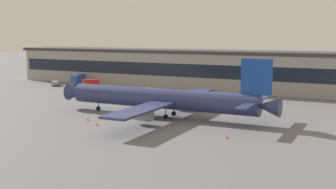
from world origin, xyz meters
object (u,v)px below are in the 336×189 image
at_px(traffic_cone_2, 227,137).
at_px(traffic_cone_3, 88,119).
at_px(airliner, 164,99).
at_px(stair_truck, 91,84).
at_px(catering_truck, 78,79).
at_px(traffic_cone_1, 97,124).
at_px(traffic_cone_0, 170,126).
at_px(pushback_tractor, 55,83).
at_px(follow_me_car, 147,90).
at_px(belt_loader, 231,96).

distance_m(traffic_cone_2, traffic_cone_3, 35.28).
height_order(airliner, stair_truck, airliner).
height_order(catering_truck, traffic_cone_1, catering_truck).
bearing_deg(traffic_cone_0, airliner, 123.13).
distance_m(stair_truck, traffic_cone_0, 71.65).
relative_size(catering_truck, pushback_tractor, 1.38).
height_order(follow_me_car, traffic_cone_3, follow_me_car).
distance_m(pushback_tractor, traffic_cone_0, 87.65).
height_order(belt_loader, pushback_tractor, belt_loader).
relative_size(belt_loader, follow_me_car, 1.50).
xyz_separation_m(stair_truck, belt_loader, (54.77, -1.55, -0.83)).
bearing_deg(traffic_cone_3, belt_loader, 66.62).
height_order(catering_truck, traffic_cone_2, catering_truck).
height_order(follow_me_car, traffic_cone_0, follow_me_car).
xyz_separation_m(stair_truck, pushback_tractor, (-18.63, 1.53, -0.93)).
relative_size(follow_me_car, pushback_tractor, 0.82).
relative_size(belt_loader, traffic_cone_1, 8.98).
bearing_deg(pushback_tractor, traffic_cone_0, -32.38).
relative_size(follow_me_car, traffic_cone_2, 6.17).
relative_size(airliner, follow_me_car, 13.11).
xyz_separation_m(airliner, catering_truck, (-60.66, 42.81, -2.20)).
bearing_deg(follow_me_car, traffic_cone_0, -54.93).
bearing_deg(traffic_cone_2, traffic_cone_1, -176.34).
bearing_deg(traffic_cone_3, stair_truck, 126.12).
distance_m(belt_loader, follow_me_car, 30.11).
relative_size(belt_loader, traffic_cone_3, 9.18).
bearing_deg(follow_me_car, belt_loader, 0.16).
relative_size(belt_loader, catering_truck, 0.89).
height_order(airliner, traffic_cone_3, airliner).
bearing_deg(pushback_tractor, stair_truck, -4.68).
bearing_deg(belt_loader, traffic_cone_1, -106.33).
bearing_deg(airliner, pushback_tractor, 151.32).
bearing_deg(traffic_cone_2, pushback_tractor, 150.09).
distance_m(belt_loader, traffic_cone_1, 51.94).
relative_size(airliner, traffic_cone_0, 100.99).
bearing_deg(traffic_cone_0, traffic_cone_2, -15.52).
bearing_deg(catering_truck, traffic_cone_2, -34.81).
bearing_deg(traffic_cone_0, pushback_tractor, 147.62).
relative_size(follow_me_car, catering_truck, 0.59).
relative_size(catering_truck, traffic_cone_2, 10.43).
distance_m(stair_truck, belt_loader, 54.80).
relative_size(catering_truck, traffic_cone_0, 13.03).
xyz_separation_m(follow_me_car, traffic_cone_1, (15.51, -49.76, -0.72)).
bearing_deg(traffic_cone_1, traffic_cone_2, 3.66).
bearing_deg(follow_me_car, stair_truck, 176.21).
bearing_deg(stair_truck, traffic_cone_0, -39.35).
bearing_deg(traffic_cone_3, traffic_cone_0, 6.35).
height_order(traffic_cone_2, traffic_cone_3, traffic_cone_3).
height_order(traffic_cone_1, traffic_cone_3, traffic_cone_1).
xyz_separation_m(stair_truck, traffic_cone_0, (55.39, -45.41, -1.69)).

